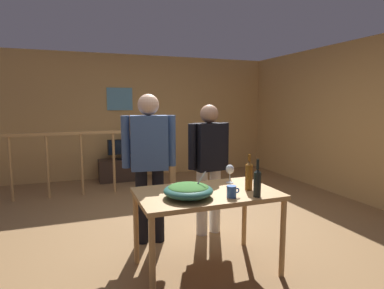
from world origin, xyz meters
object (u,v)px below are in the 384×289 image
at_px(person_standing_left, 149,156).
at_px(stair_railing, 111,153).
at_px(person_standing_right, 209,160).
at_px(wine_glass, 230,170).
at_px(framed_picture, 120,99).
at_px(wine_bottle_amber, 249,175).
at_px(serving_table, 207,200).
at_px(salad_bowl, 188,190).
at_px(tv_console, 122,170).
at_px(wine_bottle_dark, 257,182).
at_px(mug_blue, 232,192).
at_px(flat_screen_tv, 122,148).

bearing_deg(person_standing_left, stair_railing, -77.35).
distance_m(person_standing_left, person_standing_right, 0.71).
relative_size(wine_glass, person_standing_right, 0.12).
relative_size(wine_glass, person_standing_left, 0.11).
xyz_separation_m(framed_picture, person_standing_right, (0.57, -3.27, -0.73)).
xyz_separation_m(wine_glass, wine_bottle_amber, (0.05, -0.28, 0.00)).
xyz_separation_m(serving_table, salad_bowl, (-0.22, -0.11, 0.14)).
relative_size(framed_picture, tv_console, 0.57).
xyz_separation_m(wine_bottle_amber, wine_bottle_dark, (-0.05, -0.21, -0.01)).
height_order(tv_console, salad_bowl, salad_bowl).
height_order(wine_glass, mug_blue, wine_glass).
relative_size(serving_table, wine_bottle_dark, 3.85).
bearing_deg(person_standing_right, mug_blue, 69.43).
relative_size(flat_screen_tv, wine_bottle_amber, 1.65).
bearing_deg(serving_table, stair_railing, 100.21).
distance_m(wine_bottle_amber, person_standing_left, 1.13).
height_order(wine_bottle_amber, person_standing_right, person_standing_right).
height_order(flat_screen_tv, person_standing_left, person_standing_left).
bearing_deg(framed_picture, wine_glass, -81.86).
height_order(flat_screen_tv, wine_bottle_amber, wine_bottle_amber).
height_order(flat_screen_tv, wine_glass, wine_glass).
relative_size(framed_picture, person_standing_left, 0.31).
relative_size(tv_console, mug_blue, 7.70).
relative_size(wine_glass, mug_blue, 1.59).
bearing_deg(person_standing_left, flat_screen_tv, -84.05).
bearing_deg(mug_blue, wine_glass, 64.72).
bearing_deg(mug_blue, stair_railing, 101.64).
bearing_deg(wine_bottle_dark, tv_console, 98.22).
bearing_deg(mug_blue, wine_bottle_amber, 31.29).
bearing_deg(wine_bottle_amber, mug_blue, -148.71).
height_order(tv_console, person_standing_left, person_standing_left).
bearing_deg(person_standing_left, person_standing_right, -172.05).
bearing_deg(framed_picture, stair_railing, -105.89).
xyz_separation_m(flat_screen_tv, person_standing_left, (-0.10, -2.95, 0.30)).
height_order(tv_console, wine_glass, wine_glass).
distance_m(flat_screen_tv, salad_bowl, 3.83).
distance_m(wine_glass, wine_bottle_dark, 0.50).
height_order(wine_glass, person_standing_left, person_standing_left).
relative_size(framed_picture, flat_screen_tv, 0.94).
distance_m(salad_bowl, wine_bottle_dark, 0.59).
distance_m(flat_screen_tv, mug_blue, 3.98).
distance_m(wine_glass, mug_blue, 0.49).
bearing_deg(tv_console, stair_railing, -109.15).
bearing_deg(mug_blue, person_standing_right, 77.38).
bearing_deg(flat_screen_tv, person_standing_left, -92.00).
bearing_deg(serving_table, salad_bowl, -152.81).
xyz_separation_m(flat_screen_tv, wine_bottle_amber, (0.63, -3.80, 0.22)).
bearing_deg(tv_console, wine_glass, -80.70).
distance_m(flat_screen_tv, person_standing_left, 2.96).
bearing_deg(stair_railing, tv_console, 70.85).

